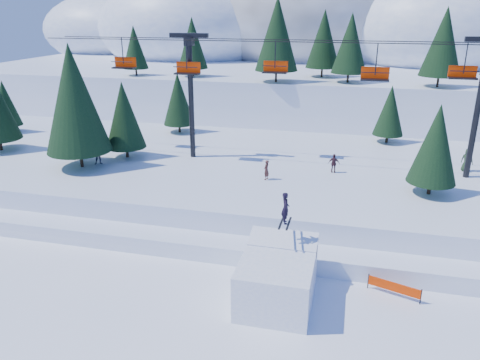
% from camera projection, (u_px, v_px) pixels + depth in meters
% --- Properties ---
extents(ground, '(160.00, 160.00, 0.00)m').
position_uv_depth(ground, '(247.00, 322.00, 23.10)').
color(ground, white).
rests_on(ground, ground).
extents(mid_shelf, '(70.00, 22.00, 2.50)m').
position_uv_depth(mid_shelf, '(296.00, 178.00, 39.08)').
color(mid_shelf, white).
rests_on(mid_shelf, ground).
extents(berm, '(70.00, 6.00, 1.10)m').
position_uv_depth(berm, '(275.00, 240.00, 30.21)').
color(berm, white).
rests_on(berm, ground).
extents(mountain_ridge, '(119.00, 60.90, 26.46)m').
position_uv_depth(mountain_ridge, '(309.00, 37.00, 87.83)').
color(mountain_ridge, white).
rests_on(mountain_ridge, ground).
extents(jump_kicker, '(3.73, 5.08, 5.61)m').
position_uv_depth(jump_kicker, '(277.00, 278.00, 24.33)').
color(jump_kicker, white).
rests_on(jump_kicker, ground).
extents(chairlift, '(46.00, 3.21, 10.28)m').
position_uv_depth(chairlift, '(324.00, 82.00, 35.93)').
color(chairlift, black).
rests_on(chairlift, mid_shelf).
extents(conifer_stand, '(63.23, 17.64, 9.75)m').
position_uv_depth(conifer_stand, '(331.00, 114.00, 36.26)').
color(conifer_stand, black).
rests_on(conifer_stand, mid_shelf).
extents(distant_skiers, '(30.08, 6.44, 1.86)m').
position_uv_depth(distant_skiers, '(296.00, 160.00, 36.98)').
color(distant_skiers, '#4E2A23').
rests_on(distant_skiers, mid_shelf).
extents(banner_near, '(2.71, 0.96, 0.90)m').
position_uv_depth(banner_near, '(394.00, 287.00, 25.03)').
color(banner_near, black).
rests_on(banner_near, ground).
extents(banner_far, '(2.80, 0.63, 0.90)m').
position_uv_depth(banner_far, '(406.00, 264.00, 27.32)').
color(banner_far, black).
rests_on(banner_far, ground).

